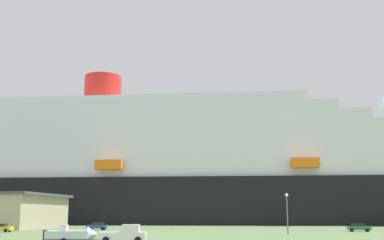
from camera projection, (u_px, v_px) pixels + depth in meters
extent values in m
plane|color=#567042|center=(185.00, 229.00, 107.74)|extent=(600.00, 600.00, 0.00)
cube|color=black|center=(209.00, 202.00, 156.17)|extent=(249.20, 37.75, 14.29)
cube|color=white|center=(209.00, 176.00, 157.84)|extent=(219.31, 34.66, 2.94)
cube|color=white|center=(194.00, 167.00, 158.87)|extent=(211.13, 33.86, 2.94)
cube|color=white|center=(179.00, 159.00, 159.90)|extent=(199.35, 33.20, 2.94)
cube|color=white|center=(165.00, 150.00, 160.94)|extent=(188.18, 32.41, 2.94)
cube|color=white|center=(151.00, 142.00, 161.97)|extent=(180.85, 31.49, 2.94)
cube|color=white|center=(137.00, 134.00, 163.00)|extent=(170.86, 31.05, 2.94)
cube|color=white|center=(123.00, 125.00, 164.03)|extent=(160.78, 30.76, 2.94)
cube|color=white|center=(109.00, 117.00, 165.06)|extent=(151.22, 30.21, 2.94)
cube|color=white|center=(95.00, 109.00, 166.10)|extent=(142.96, 29.47, 2.94)
cylinder|color=red|center=(103.00, 91.00, 167.15)|extent=(13.05, 13.05, 10.30)
cube|color=orange|center=(109.00, 165.00, 142.66)|extent=(8.02, 3.26, 2.80)
cube|color=orange|center=(305.00, 163.00, 137.27)|extent=(8.02, 3.26, 2.80)
cube|color=white|center=(122.00, 236.00, 56.76)|extent=(5.80, 2.66, 0.90)
cube|color=white|center=(131.00, 228.00, 56.95)|extent=(2.22, 2.07, 0.90)
cube|color=#26333F|center=(137.00, 229.00, 56.95)|extent=(0.30, 1.68, 0.63)
cylinder|color=black|center=(139.00, 239.00, 57.69)|extent=(0.83, 0.37, 0.80)
cylinder|color=black|center=(138.00, 240.00, 55.73)|extent=(0.83, 0.37, 0.80)
cylinder|color=black|center=(109.00, 239.00, 57.62)|extent=(0.83, 0.37, 0.80)
cylinder|color=black|center=(106.00, 240.00, 55.66)|extent=(0.83, 0.37, 0.80)
cube|color=#595960|center=(68.00, 239.00, 56.57)|extent=(5.80, 2.52, 0.16)
cube|color=#595960|center=(96.00, 239.00, 56.63)|extent=(1.84, 0.34, 0.10)
cylinder|color=black|center=(68.00, 240.00, 57.55)|extent=(0.66, 0.30, 0.64)
cube|color=silver|center=(68.00, 235.00, 56.68)|extent=(5.31, 2.67, 0.90)
cone|color=silver|center=(93.00, 235.00, 56.73)|extent=(1.41, 1.99, 1.86)
cube|color=silver|center=(64.00, 228.00, 56.82)|extent=(0.91, 1.09, 0.70)
cube|color=black|center=(45.00, 235.00, 56.63)|extent=(0.42, 0.54, 1.10)
cylinder|color=slate|center=(287.00, 215.00, 79.60)|extent=(0.20, 0.20, 6.30)
sphere|color=#F9F2CC|center=(287.00, 195.00, 80.26)|extent=(0.56, 0.56, 0.56)
cube|color=#264C99|center=(97.00, 227.00, 100.72)|extent=(4.31, 2.07, 0.70)
cube|color=#1E232D|center=(98.00, 224.00, 100.84)|extent=(2.45, 1.78, 0.55)
cylinder|color=black|center=(89.00, 229.00, 99.82)|extent=(0.67, 0.26, 0.66)
cylinder|color=black|center=(91.00, 228.00, 101.61)|extent=(0.67, 0.26, 0.66)
cylinder|color=black|center=(102.00, 229.00, 99.70)|extent=(0.67, 0.26, 0.66)
cylinder|color=black|center=(104.00, 228.00, 101.49)|extent=(0.67, 0.26, 0.66)
cube|color=#2D723F|center=(359.00, 228.00, 91.89)|extent=(4.51, 2.25, 0.70)
cube|color=#1E232D|center=(358.00, 225.00, 92.06)|extent=(2.60, 1.85, 0.55)
cylinder|color=black|center=(366.00, 230.00, 92.36)|extent=(0.68, 0.30, 0.66)
cylinder|color=black|center=(368.00, 230.00, 90.68)|extent=(0.68, 0.30, 0.66)
cylinder|color=black|center=(351.00, 230.00, 92.97)|extent=(0.68, 0.30, 0.66)
cylinder|color=black|center=(352.00, 230.00, 91.29)|extent=(0.68, 0.30, 0.66)
cube|color=yellow|center=(0.00, 228.00, 89.76)|extent=(4.65, 2.01, 0.70)
cylinder|color=black|center=(10.00, 230.00, 90.49)|extent=(0.67, 0.25, 0.66)
cylinder|color=black|center=(6.00, 231.00, 88.74)|extent=(0.67, 0.25, 0.66)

